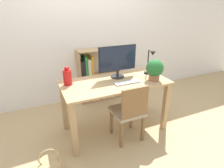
{
  "coord_description": "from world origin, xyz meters",
  "views": [
    {
      "loc": [
        -1.0,
        -2.15,
        1.76
      ],
      "look_at": [
        0.0,
        0.1,
        0.7
      ],
      "focal_mm": 30.0,
      "sensor_mm": 36.0,
      "label": 1
    }
  ],
  "objects_px": {
    "keyboard": "(127,82)",
    "desk_lamp": "(150,60)",
    "potted_plant": "(155,69)",
    "chair": "(129,111)",
    "monitor": "(118,60)",
    "vase": "(67,77)",
    "bookshelf": "(92,80)",
    "basket": "(50,167)"
  },
  "relations": [
    {
      "from": "desk_lamp",
      "to": "bookshelf",
      "type": "distance_m",
      "value": 1.3
    },
    {
      "from": "potted_plant",
      "to": "bookshelf",
      "type": "bearing_deg",
      "value": 113.03
    },
    {
      "from": "desk_lamp",
      "to": "basket",
      "type": "height_order",
      "value": "desk_lamp"
    },
    {
      "from": "monitor",
      "to": "bookshelf",
      "type": "distance_m",
      "value": 1.09
    },
    {
      "from": "potted_plant",
      "to": "chair",
      "type": "height_order",
      "value": "potted_plant"
    },
    {
      "from": "vase",
      "to": "potted_plant",
      "type": "relative_size",
      "value": 0.85
    },
    {
      "from": "vase",
      "to": "desk_lamp",
      "type": "distance_m",
      "value": 1.21
    },
    {
      "from": "chair",
      "to": "bookshelf",
      "type": "height_order",
      "value": "bookshelf"
    },
    {
      "from": "keyboard",
      "to": "bookshelf",
      "type": "height_order",
      "value": "bookshelf"
    },
    {
      "from": "basket",
      "to": "potted_plant",
      "type": "bearing_deg",
      "value": 10.51
    },
    {
      "from": "monitor",
      "to": "basket",
      "type": "height_order",
      "value": "monitor"
    },
    {
      "from": "desk_lamp",
      "to": "potted_plant",
      "type": "bearing_deg",
      "value": -107.89
    },
    {
      "from": "vase",
      "to": "basket",
      "type": "distance_m",
      "value": 1.08
    },
    {
      "from": "vase",
      "to": "potted_plant",
      "type": "xyz_separation_m",
      "value": [
        1.13,
        -0.33,
        0.05
      ]
    },
    {
      "from": "basket",
      "to": "keyboard",
      "type": "bearing_deg",
      "value": 16.77
    },
    {
      "from": "vase",
      "to": "desk_lamp",
      "type": "relative_size",
      "value": 0.69
    },
    {
      "from": "desk_lamp",
      "to": "chair",
      "type": "bearing_deg",
      "value": -146.19
    },
    {
      "from": "keyboard",
      "to": "chair",
      "type": "distance_m",
      "value": 0.38
    },
    {
      "from": "monitor",
      "to": "chair",
      "type": "distance_m",
      "value": 0.73
    },
    {
      "from": "vase",
      "to": "potted_plant",
      "type": "distance_m",
      "value": 1.18
    },
    {
      "from": "monitor",
      "to": "keyboard",
      "type": "xyz_separation_m",
      "value": [
        0.02,
        -0.26,
        -0.25
      ]
    },
    {
      "from": "potted_plant",
      "to": "chair",
      "type": "bearing_deg",
      "value": -163.29
    },
    {
      "from": "monitor",
      "to": "keyboard",
      "type": "distance_m",
      "value": 0.36
    },
    {
      "from": "bookshelf",
      "to": "basket",
      "type": "xyz_separation_m",
      "value": [
        -1.0,
        -1.5,
        -0.33
      ]
    },
    {
      "from": "basket",
      "to": "vase",
      "type": "bearing_deg",
      "value": 57.48
    },
    {
      "from": "desk_lamp",
      "to": "chair",
      "type": "distance_m",
      "value": 0.82
    },
    {
      "from": "keyboard",
      "to": "desk_lamp",
      "type": "distance_m",
      "value": 0.53
    },
    {
      "from": "desk_lamp",
      "to": "potted_plant",
      "type": "xyz_separation_m",
      "value": [
        -0.07,
        -0.21,
        -0.06
      ]
    },
    {
      "from": "vase",
      "to": "bookshelf",
      "type": "distance_m",
      "value": 1.17
    },
    {
      "from": "vase",
      "to": "bookshelf",
      "type": "height_order",
      "value": "vase"
    },
    {
      "from": "desk_lamp",
      "to": "bookshelf",
      "type": "relative_size",
      "value": 0.37
    },
    {
      "from": "bookshelf",
      "to": "basket",
      "type": "distance_m",
      "value": 1.83
    },
    {
      "from": "keyboard",
      "to": "desk_lamp",
      "type": "xyz_separation_m",
      "value": [
        0.46,
        0.15,
        0.21
      ]
    },
    {
      "from": "desk_lamp",
      "to": "bookshelf",
      "type": "xyz_separation_m",
      "value": [
        -0.58,
        1.0,
        -0.58
      ]
    },
    {
      "from": "keyboard",
      "to": "bookshelf",
      "type": "relative_size",
      "value": 0.36
    },
    {
      "from": "keyboard",
      "to": "chair",
      "type": "xyz_separation_m",
      "value": [
        -0.06,
        -0.19,
        -0.32
      ]
    },
    {
      "from": "keyboard",
      "to": "chair",
      "type": "relative_size",
      "value": 0.43
    },
    {
      "from": "chair",
      "to": "basket",
      "type": "distance_m",
      "value": 1.14
    },
    {
      "from": "monitor",
      "to": "basket",
      "type": "distance_m",
      "value": 1.57
    },
    {
      "from": "potted_plant",
      "to": "chair",
      "type": "distance_m",
      "value": 0.67
    },
    {
      "from": "potted_plant",
      "to": "desk_lamp",
      "type": "bearing_deg",
      "value": 72.11
    },
    {
      "from": "monitor",
      "to": "basket",
      "type": "relative_size",
      "value": 1.7
    }
  ]
}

